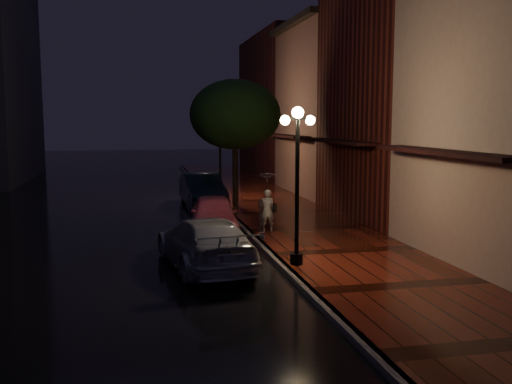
{
  "coord_description": "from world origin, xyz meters",
  "views": [
    {
      "loc": [
        -3.98,
        -19.79,
        4.11
      ],
      "look_at": [
        0.52,
        1.08,
        1.4
      ],
      "focal_mm": 40.0,
      "sensor_mm": 36.0,
      "label": 1
    }
  ],
  "objects": [
    {
      "name": "pink_car",
      "position": [
        -1.18,
        0.49,
        0.7
      ],
      "size": [
        2.04,
        4.25,
        1.4
      ],
      "primitive_type": "imported",
      "rotation": [
        0.0,
        0.0,
        -0.1
      ],
      "color": "#E25D73",
      "rests_on": "ground"
    },
    {
      "name": "navy_car",
      "position": [
        -0.82,
        7.0,
        0.79
      ],
      "size": [
        1.89,
        4.86,
        1.58
      ],
      "primitive_type": "imported",
      "rotation": [
        0.0,
        0.0,
        0.05
      ],
      "color": "black",
      "rests_on": "ground"
    },
    {
      "name": "woman_with_umbrella",
      "position": [
        0.6,
        -0.39,
        1.56
      ],
      "size": [
        0.89,
        0.9,
        2.14
      ],
      "rotation": [
        0.0,
        0.0,
        3.1
      ],
      "color": "white",
      "rests_on": "sidewalk"
    },
    {
      "name": "curb",
      "position": [
        0.0,
        0.0,
        0.07
      ],
      "size": [
        0.25,
        60.0,
        0.15
      ],
      "primitive_type": "cube",
      "color": "#595451",
      "rests_on": "ground"
    },
    {
      "name": "parking_meter",
      "position": [
        0.15,
        -1.29,
        0.95
      ],
      "size": [
        0.13,
        0.11,
        1.31
      ],
      "rotation": [
        0.0,
        0.0,
        0.16
      ],
      "color": "black",
      "rests_on": "sidewalk"
    },
    {
      "name": "sidewalk",
      "position": [
        2.25,
        0.0,
        0.07
      ],
      "size": [
        4.5,
        60.0,
        0.15
      ],
      "primitive_type": "cube",
      "color": "#41160B",
      "rests_on": "ground"
    },
    {
      "name": "storefront_far",
      "position": [
        7.0,
        10.0,
        4.5
      ],
      "size": [
        5.0,
        8.0,
        9.0
      ],
      "primitive_type": "cube",
      "color": "#8C5951",
      "rests_on": "ground"
    },
    {
      "name": "streetlamp_near",
      "position": [
        0.35,
        -5.0,
        2.6
      ],
      "size": [
        0.96,
        0.36,
        4.31
      ],
      "color": "black",
      "rests_on": "sidewalk"
    },
    {
      "name": "storefront_extra",
      "position": [
        7.0,
        20.0,
        5.0
      ],
      "size": [
        5.0,
        12.0,
        10.0
      ],
      "primitive_type": "cube",
      "color": "#511914",
      "rests_on": "ground"
    },
    {
      "name": "streetlamp_far",
      "position": [
        0.35,
        9.0,
        2.6
      ],
      "size": [
        0.96,
        0.36,
        4.31
      ],
      "color": "black",
      "rests_on": "sidewalk"
    },
    {
      "name": "street_tree",
      "position": [
        0.61,
        5.99,
        4.24
      ],
      "size": [
        4.16,
        4.16,
        5.8
      ],
      "color": "black",
      "rests_on": "sidewalk"
    },
    {
      "name": "silver_car",
      "position": [
        -2.09,
        -4.32,
        0.71
      ],
      "size": [
        2.65,
        5.14,
        1.43
      ],
      "primitive_type": "imported",
      "rotation": [
        0.0,
        0.0,
        3.28
      ],
      "color": "#9D9EA5",
      "rests_on": "ground"
    },
    {
      "name": "storefront_mid",
      "position": [
        7.0,
        2.0,
        5.5
      ],
      "size": [
        5.0,
        8.0,
        11.0
      ],
      "primitive_type": "cube",
      "color": "#511914",
      "rests_on": "ground"
    },
    {
      "name": "ground",
      "position": [
        0.0,
        0.0,
        0.0
      ],
      "size": [
        120.0,
        120.0,
        0.0
      ],
      "primitive_type": "plane",
      "color": "black",
      "rests_on": "ground"
    }
  ]
}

